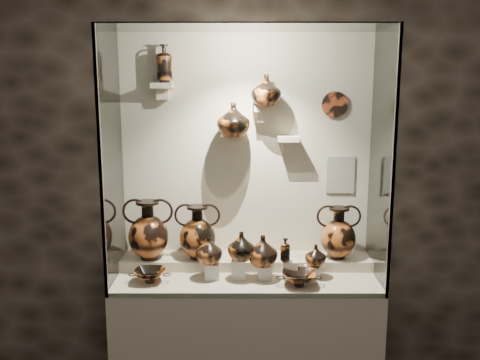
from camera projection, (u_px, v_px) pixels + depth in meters
The scene contains 35 objects.
wall_back at pixel (246, 152), 3.66m from camera, with size 5.00×0.02×3.20m, color #2C241B.
plinth at pixel (246, 336), 3.57m from camera, with size 1.70×0.60×0.80m, color beige.
front_tier at pixel (246, 278), 3.49m from camera, with size 1.68×0.58×0.03m, color #BAAB90.
rear_tier at pixel (246, 263), 3.66m from camera, with size 1.70×0.25×0.10m, color #BAAB90.
back_panel at pixel (246, 152), 3.65m from camera, with size 1.70×0.03×1.60m, color beige.
glass_front at pixel (247, 167), 3.05m from camera, with size 1.70×0.01×1.60m, color white.
glass_left at pixel (112, 159), 3.34m from camera, with size 0.01×0.60×1.60m, color white.
glass_right at pixel (382, 159), 3.34m from camera, with size 0.01×0.60×1.60m, color white.
glass_top at pixel (247, 27), 3.19m from camera, with size 1.70×0.60×0.01m, color white.
frame_post_left at pixel (101, 167), 3.06m from camera, with size 0.02×0.02×1.60m, color gray.
frame_post_right at pixel (394, 167), 3.06m from camera, with size 0.02×0.02×1.60m, color gray.
pedestal_a at pixel (212, 271), 3.43m from camera, with size 0.09×0.09×0.10m, color silver.
pedestal_b at pixel (239, 269), 3.43m from camera, with size 0.09×0.09×0.13m, color silver.
pedestal_c at pixel (265, 272), 3.43m from camera, with size 0.09×0.09×0.09m, color silver.
pedestal_d at pixel (290, 269), 3.43m from camera, with size 0.09×0.09×0.12m, color silver.
pedestal_e at pixel (312, 272), 3.43m from camera, with size 0.09×0.09×0.08m, color silver.
bracket_ul at pixel (162, 85), 3.49m from camera, with size 0.14×0.12×0.04m, color beige.
bracket_ca at pixel (231, 139), 3.56m from camera, with size 0.14×0.12×0.04m, color beige.
bracket_cb at pixel (261, 108), 3.52m from camera, with size 0.10×0.12×0.04m, color beige.
bracket_cc at pixel (288, 139), 3.56m from camera, with size 0.14×0.12×0.04m, color beige.
amphora_left at pixel (148, 230), 3.57m from camera, with size 0.32×0.32×0.40m, color #A04E1E, non-canonical shape.
amphora_mid at pixel (197, 232), 3.58m from camera, with size 0.29×0.29×0.37m, color #A04D1C, non-canonical shape.
amphora_right at pixel (338, 232), 3.59m from camera, with size 0.28×0.28×0.36m, color #A04E1E, non-canonical shape.
jug_a at pixel (209, 250), 3.40m from camera, with size 0.17×0.17×0.18m, color #A04E1E.
jug_b at pixel (241, 246), 3.38m from camera, with size 0.18×0.18×0.18m, color #A04D1C.
jug_c at pixel (263, 251), 3.39m from camera, with size 0.19×0.19×0.20m, color #A04E1E.
jug_e at pixel (316, 255), 3.43m from camera, with size 0.14×0.14×0.14m, color #A04E1E.
lekythos_small at pixel (285, 248), 3.39m from camera, with size 0.08×0.08×0.17m, color #A04D1C, non-canonical shape.
kylix_left at pixel (150, 274), 3.37m from camera, with size 0.25×0.22×0.10m, color #A04D1C, non-canonical shape.
kylix_right at pixel (299, 277), 3.31m from camera, with size 0.27×0.23×0.11m, color #A04E1E, non-canonical shape.
lekythos_tall at pixel (164, 61), 3.46m from camera, with size 0.11×0.11×0.28m, color #A04E1E, non-canonical shape.
ovoid_vase_a at pixel (233, 120), 3.48m from camera, with size 0.22×0.22×0.23m, color #A04D1C.
ovoid_vase_b at pixel (266, 90), 3.45m from camera, with size 0.20×0.20×0.20m, color #A04D1C.
wall_plate at pixel (335, 105), 3.56m from camera, with size 0.18×0.18×0.02m, color #963E1D.
info_placard at pixel (341, 175), 3.66m from camera, with size 0.19×0.01×0.26m, color beige.
Camera 1 is at (-0.03, -1.13, 2.11)m, focal length 40.00 mm.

